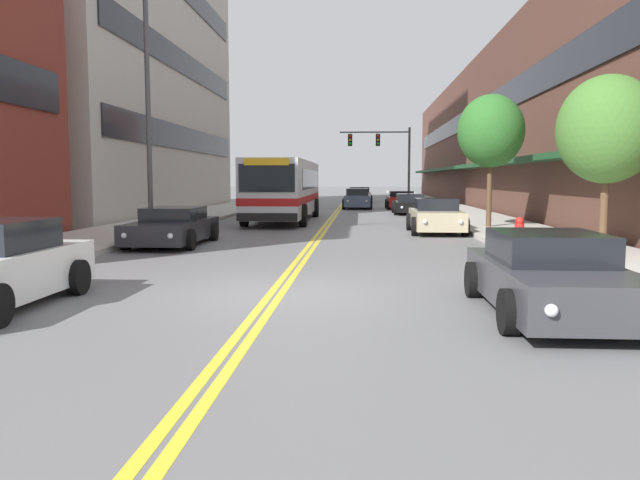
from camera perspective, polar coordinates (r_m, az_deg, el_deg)
The scene contains 19 objects.
ground_plane at distance 48.17m, azimuth 1.98°, elevation 3.15°, with size 240.00×240.00×0.00m, color slate.
sidewalk_left at distance 48.94m, azimuth -6.61°, elevation 3.25°, with size 3.60×106.00×0.17m.
sidewalk_right at distance 48.49m, azimuth 10.64°, elevation 3.17°, with size 3.60×106.00×0.17m.
centre_line at distance 48.17m, azimuth 1.98°, elevation 3.15°, with size 0.34×106.00×0.01m.
storefront_row_right at distance 49.63m, azimuth 17.77°, elevation 9.00°, with size 9.10×68.00×10.47m.
city_bus at distance 31.05m, azimuth -3.21°, elevation 4.86°, with size 2.87×11.88×2.92m.
car_charcoal_parked_left_near at distance 20.05m, azimuth -13.31°, elevation 1.16°, with size 2.13×4.78×1.18m.
car_dark_grey_parked_right_foreground at distance 10.15m, azimuth 20.28°, elevation -3.12°, with size 2.06×4.43×1.24m.
car_red_parked_right_mid at distance 43.80m, azimuth 7.43°, elevation 3.62°, with size 2.14×4.56×1.23m.
car_black_parked_right_far at distance 37.25m, azimuth 8.23°, elevation 3.24°, with size 2.02×4.49×1.19m.
car_beige_parked_right_end at distance 24.21m, azimuth 10.55°, elevation 2.11°, with size 2.03×4.18×1.32m.
car_silver_moving_lead at distance 66.60m, azimuth 3.44°, elevation 4.30°, with size 2.16×4.84×1.17m.
car_champagne_moving_second at distance 55.50m, azimuth 3.68°, elevation 4.11°, with size 2.16×4.85×1.34m.
car_slate_blue_moving_third at distance 43.68m, azimuth 3.43°, elevation 3.76°, with size 2.03×4.72×1.40m.
traffic_signal_mast at distance 48.97m, azimuth 5.93°, elevation 8.17°, with size 5.47×0.38×6.02m.
street_lamp_left_near at distance 21.13m, azimuth -14.74°, elevation 14.54°, with size 2.41×0.28×9.23m.
street_tree_right_near at distance 18.13m, azimuth 24.79°, elevation 9.13°, with size 2.57×2.57×4.59m.
street_tree_right_mid at distance 25.83m, azimuth 15.36°, elevation 9.56°, with size 2.61×2.61×5.21m.
fire_hydrant at distance 18.32m, azimuth 17.75°, elevation 0.71°, with size 0.34×0.26×0.84m.
Camera 1 is at (1.52, -11.10, 2.06)m, focal length 35.00 mm.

